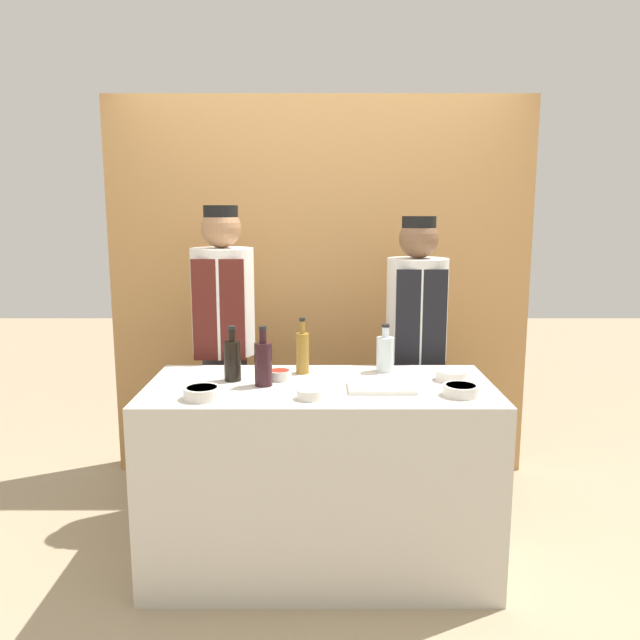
{
  "coord_description": "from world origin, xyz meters",
  "views": [
    {
      "loc": [
        -0.0,
        -2.81,
        1.71
      ],
      "look_at": [
        0.0,
        0.15,
        1.19
      ],
      "focal_mm": 35.0,
      "sensor_mm": 36.0,
      "label": 1
    }
  ],
  "objects": [
    {
      "name": "bottle_soy",
      "position": [
        -0.42,
        0.07,
        1.01
      ],
      "size": [
        0.08,
        0.08,
        0.26
      ],
      "color": "black",
      "rests_on": "counter"
    },
    {
      "name": "cutting_board",
      "position": [
        0.28,
        -0.08,
        0.92
      ],
      "size": [
        0.3,
        0.2,
        0.02
      ],
      "color": "white",
      "rests_on": "counter"
    },
    {
      "name": "sauce_bowl_red",
      "position": [
        -0.19,
        0.09,
        0.93
      ],
      "size": [
        0.11,
        0.11,
        0.05
      ],
      "color": "silver",
      "rests_on": "counter"
    },
    {
      "name": "chef_right",
      "position": [
        0.54,
        0.64,
        0.92
      ],
      "size": [
        0.34,
        0.34,
        1.68
      ],
      "color": "#28282D",
      "rests_on": "ground_plane"
    },
    {
      "name": "counter",
      "position": [
        0.0,
        0.0,
        0.45
      ],
      "size": [
        1.62,
        0.73,
        0.91
      ],
      "color": "beige",
      "rests_on": "ground_plane"
    },
    {
      "name": "ground_plane",
      "position": [
        0.0,
        0.0,
        0.0
      ],
      "size": [
        14.0,
        14.0,
        0.0
      ],
      "primitive_type": "plane",
      "color": "tan"
    },
    {
      "name": "sauce_bowl_yellow",
      "position": [
        0.63,
        0.07,
        0.93
      ],
      "size": [
        0.15,
        0.15,
        0.05
      ],
      "color": "silver",
      "rests_on": "counter"
    },
    {
      "name": "bottle_wine",
      "position": [
        -0.26,
        -0.02,
        1.02
      ],
      "size": [
        0.08,
        0.08,
        0.28
      ],
      "color": "black",
      "rests_on": "counter"
    },
    {
      "name": "bottle_clear",
      "position": [
        0.33,
        0.25,
        1.0
      ],
      "size": [
        0.09,
        0.09,
        0.24
      ],
      "color": "silver",
      "rests_on": "counter"
    },
    {
      "name": "cabinet_wall",
      "position": [
        0.0,
        1.19,
        1.2
      ],
      "size": [
        2.65,
        0.18,
        2.4
      ],
      "color": "#B7844C",
      "rests_on": "ground_plane"
    },
    {
      "name": "sauce_bowl_green",
      "position": [
        -0.51,
        -0.22,
        0.93
      ],
      "size": [
        0.16,
        0.16,
        0.05
      ],
      "color": "silver",
      "rests_on": "counter"
    },
    {
      "name": "chef_left",
      "position": [
        -0.54,
        0.64,
        0.95
      ],
      "size": [
        0.35,
        0.35,
        1.73
      ],
      "color": "#28282D",
      "rests_on": "ground_plane"
    },
    {
      "name": "bottle_vinegar",
      "position": [
        -0.09,
        0.21,
        1.02
      ],
      "size": [
        0.07,
        0.07,
        0.28
      ],
      "color": "olive",
      "rests_on": "counter"
    },
    {
      "name": "sauce_bowl_white",
      "position": [
        -0.04,
        -0.22,
        0.93
      ],
      "size": [
        0.11,
        0.11,
        0.04
      ],
      "color": "silver",
      "rests_on": "counter"
    },
    {
      "name": "sauce_bowl_purple",
      "position": [
        0.62,
        -0.18,
        0.93
      ],
      "size": [
        0.16,
        0.16,
        0.05
      ],
      "color": "silver",
      "rests_on": "counter"
    }
  ]
}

